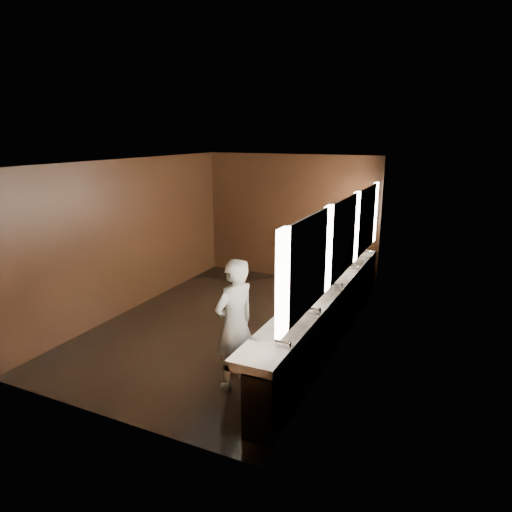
% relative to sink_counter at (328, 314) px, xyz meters
% --- Properties ---
extents(floor, '(6.00, 6.00, 0.00)m').
position_rel_sink_counter_xyz_m(floor, '(-1.79, 0.00, -0.50)').
color(floor, black).
rests_on(floor, ground).
extents(ceiling, '(4.00, 6.00, 0.02)m').
position_rel_sink_counter_xyz_m(ceiling, '(-1.79, 0.00, 2.30)').
color(ceiling, '#2D2D2B').
rests_on(ceiling, wall_back).
extents(wall_back, '(4.00, 0.02, 2.80)m').
position_rel_sink_counter_xyz_m(wall_back, '(-1.79, 3.00, 0.90)').
color(wall_back, black).
rests_on(wall_back, floor).
extents(wall_front, '(4.00, 0.02, 2.80)m').
position_rel_sink_counter_xyz_m(wall_front, '(-1.79, -3.00, 0.90)').
color(wall_front, black).
rests_on(wall_front, floor).
extents(wall_left, '(0.02, 6.00, 2.80)m').
position_rel_sink_counter_xyz_m(wall_left, '(-3.79, 0.00, 0.90)').
color(wall_left, black).
rests_on(wall_left, floor).
extents(wall_right, '(0.02, 6.00, 2.80)m').
position_rel_sink_counter_xyz_m(wall_right, '(0.21, 0.00, 0.90)').
color(wall_right, black).
rests_on(wall_right, floor).
extents(sink_counter, '(0.55, 5.40, 1.01)m').
position_rel_sink_counter_xyz_m(sink_counter, '(0.00, 0.00, 0.00)').
color(sink_counter, black).
rests_on(sink_counter, floor).
extents(mirror_band, '(0.06, 5.03, 1.15)m').
position_rel_sink_counter_xyz_m(mirror_band, '(0.19, -0.00, 1.25)').
color(mirror_band, white).
rests_on(mirror_band, wall_right).
extents(person, '(0.61, 0.74, 1.74)m').
position_rel_sink_counter_xyz_m(person, '(-0.73, -1.72, 0.37)').
color(person, '#82A5C3').
rests_on(person, floor).
extents(trash_bin, '(0.39, 0.39, 0.58)m').
position_rel_sink_counter_xyz_m(trash_bin, '(-0.22, -1.64, -0.20)').
color(trash_bin, black).
rests_on(trash_bin, floor).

